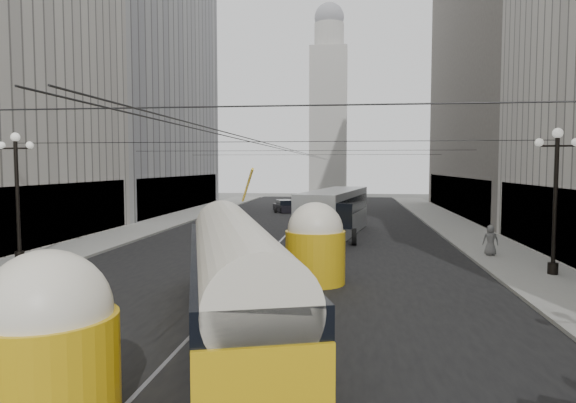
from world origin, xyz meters
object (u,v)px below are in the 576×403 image
(streetcar, at_px, (234,274))
(pedestrian_crossing_b, at_px, (235,356))
(city_bus, at_px, (335,211))
(pedestrian_sidewalk_right, at_px, (491,240))

(streetcar, height_order, pedestrian_crossing_b, streetcar)
(city_bus, bearing_deg, pedestrian_sidewalk_right, -42.31)
(streetcar, xyz_separation_m, pedestrian_crossing_b, (1.06, -4.50, -0.77))
(streetcar, distance_m, pedestrian_crossing_b, 4.69)
(city_bus, height_order, pedestrian_sidewalk_right, city_bus)
(city_bus, relative_size, pedestrian_crossing_b, 7.09)
(city_bus, height_order, pedestrian_crossing_b, city_bus)
(streetcar, relative_size, pedestrian_sidewalk_right, 9.34)
(pedestrian_crossing_b, bearing_deg, city_bus, -177.47)
(city_bus, xyz_separation_m, pedestrian_sidewalk_right, (8.47, -7.71, -0.80))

